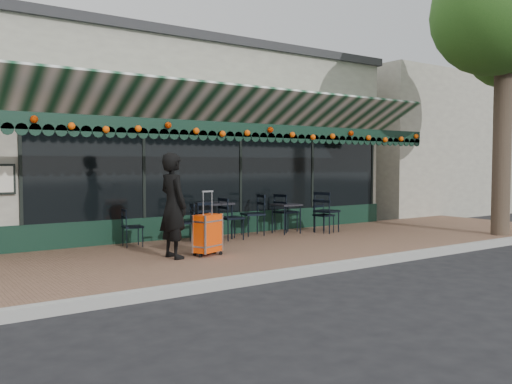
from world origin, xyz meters
TOP-DOWN VIEW (x-y plane):
  - ground at (0.00, 0.00)m, footprint 80.00×80.00m
  - sidewalk at (0.00, 2.00)m, footprint 18.00×4.00m
  - curb at (0.00, -0.08)m, footprint 18.00×0.16m
  - restaurant_building at (0.00, 7.84)m, footprint 12.00×9.60m
  - neighbor_building_right at (13.00, 8.00)m, footprint 12.00×8.00m
  - woman at (-1.38, 1.83)m, footprint 0.48×0.69m
  - suitcase at (-0.77, 1.72)m, footprint 0.57×0.45m
  - cafe_table_a at (2.25, 3.32)m, footprint 0.56×0.56m
  - cafe_table_b at (0.44, 3.51)m, footprint 0.64×0.64m
  - chair_a_left at (1.42, 3.48)m, footprint 0.56×0.56m
  - chair_a_right at (2.44, 3.57)m, footprint 0.52×0.52m
  - chair_a_front at (3.09, 2.95)m, footprint 0.43×0.43m
  - chair_a_extra at (3.16, 2.92)m, footprint 0.61×0.61m
  - chair_b_left at (-0.41, 3.32)m, footprint 0.51×0.51m
  - chair_b_right at (0.64, 3.16)m, footprint 0.48×0.48m
  - chair_b_front at (-0.04, 2.88)m, footprint 0.45×0.45m
  - chair_solo at (-1.46, 3.47)m, footprint 0.42×0.42m
  - street_tree at (6.41, 0.42)m, footprint 3.71×3.21m

SIDE VIEW (x-z plane):
  - ground at x=0.00m, z-range 0.00..0.00m
  - sidewalk at x=0.00m, z-range 0.00..0.15m
  - curb at x=0.00m, z-range 0.00..0.15m
  - chair_solo at x=-1.46m, z-range 0.15..0.91m
  - suitcase at x=-0.77m, z-range -0.04..1.10m
  - chair_a_front at x=3.09m, z-range 0.15..0.95m
  - chair_b_left at x=-0.41m, z-range 0.15..0.97m
  - chair_b_front at x=-0.04m, z-range 0.15..1.00m
  - chair_b_right at x=0.64m, z-range 0.15..1.07m
  - chair_a_right at x=2.44m, z-range 0.15..1.08m
  - chair_a_left at x=1.42m, z-range 0.15..1.10m
  - chair_a_extra at x=3.16m, z-range 0.15..1.14m
  - cafe_table_a at x=2.25m, z-range 0.42..1.11m
  - cafe_table_b at x=0.44m, z-range 0.46..1.25m
  - woman at x=-1.38m, z-range 0.15..1.96m
  - restaurant_building at x=0.00m, z-range 0.02..4.52m
  - neighbor_building_right at x=13.00m, z-range 0.00..4.80m
  - street_tree at x=6.41m, z-range 1.74..8.56m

